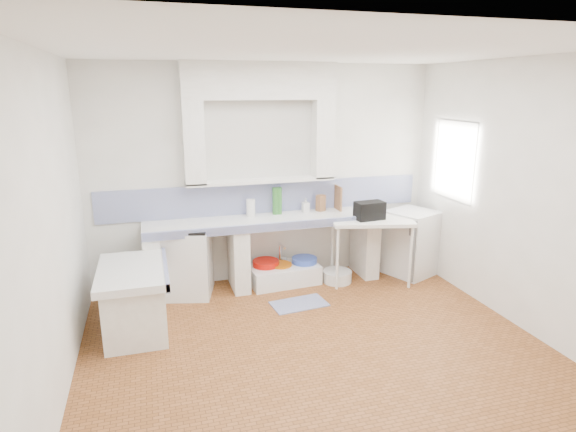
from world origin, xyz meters
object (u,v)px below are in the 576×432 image
object	(u,v)px
sink	(284,275)
fridge	(411,243)
side_table	(370,250)
stove	(186,262)

from	to	relation	value
sink	fridge	distance (m)	1.81
side_table	fridge	xyz separation A→B (m)	(0.67, 0.11, 0.01)
stove	sink	xyz separation A→B (m)	(1.25, -0.01, -0.31)
stove	fridge	size ratio (longest dim) A/B	0.95
side_table	fridge	world-z (taller)	fridge
stove	side_table	size ratio (longest dim) A/B	0.81
sink	side_table	bearing A→B (deg)	-17.79
sink	stove	bearing A→B (deg)	174.83
stove	side_table	xyz separation A→B (m)	(2.35, -0.27, 0.01)
side_table	stove	bearing A→B (deg)	-172.89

